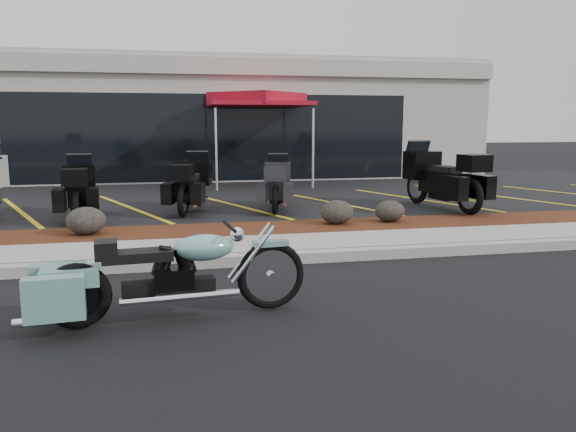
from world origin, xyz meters
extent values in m
plane|color=black|center=(0.00, 0.00, 0.00)|extent=(90.00, 90.00, 0.00)
cube|color=gray|center=(0.00, 0.90, 0.07)|extent=(24.00, 0.25, 0.15)
cube|color=gray|center=(0.00, 1.60, 0.07)|extent=(24.00, 1.20, 0.15)
cube|color=#3E1B0E|center=(0.00, 2.80, 0.08)|extent=(24.00, 1.20, 0.16)
cube|color=black|center=(0.00, 8.20, 0.07)|extent=(26.00, 9.60, 0.15)
cube|color=#9D998D|center=(0.00, 14.50, 2.00)|extent=(18.00, 8.00, 4.00)
cube|color=black|center=(0.00, 10.52, 1.50)|extent=(12.00, 0.06, 2.60)
cube|color=#9D998D|center=(0.00, 10.49, 3.60)|extent=(18.00, 0.30, 0.50)
ellipsoid|color=black|center=(-2.71, 2.76, 0.38)|extent=(0.63, 0.53, 0.45)
ellipsoid|color=black|center=(1.53, 2.88, 0.37)|extent=(0.60, 0.50, 0.42)
ellipsoid|color=black|center=(2.54, 2.90, 0.35)|extent=(0.55, 0.46, 0.39)
cone|color=red|center=(-0.88, 8.12, 0.37)|extent=(0.40, 0.40, 0.44)
cylinder|color=silver|center=(0.32, 8.11, 1.24)|extent=(0.06, 0.06, 2.18)
cylinder|color=silver|center=(2.85, 8.93, 1.24)|extent=(0.06, 0.06, 2.18)
cylinder|color=silver|center=(-0.50, 10.63, 1.24)|extent=(0.06, 0.06, 2.18)
cylinder|color=silver|center=(2.03, 11.45, 1.24)|extent=(0.06, 0.06, 2.18)
cube|color=maroon|center=(1.18, 9.78, 2.48)|extent=(3.59, 3.59, 0.11)
cube|color=maroon|center=(1.18, 9.78, 2.64)|extent=(2.81, 2.81, 0.33)
camera|label=1|loc=(-1.34, -6.61, 1.94)|focal=35.00mm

